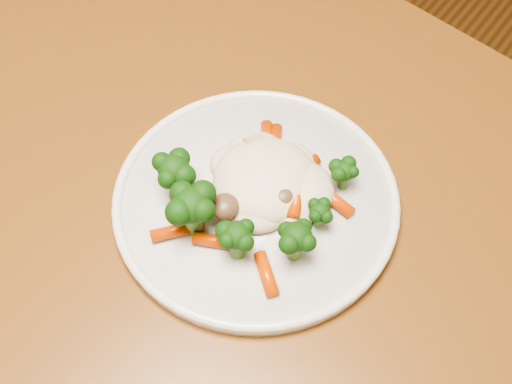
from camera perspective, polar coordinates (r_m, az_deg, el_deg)
dining_table at (r=0.68m, az=3.84°, el=-12.16°), size 1.22×0.89×0.75m
plate at (r=0.62m, az=0.00°, el=-0.75°), size 0.27×0.27×0.01m
meal at (r=0.59m, az=-0.48°, el=0.17°), size 0.18×0.18×0.05m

